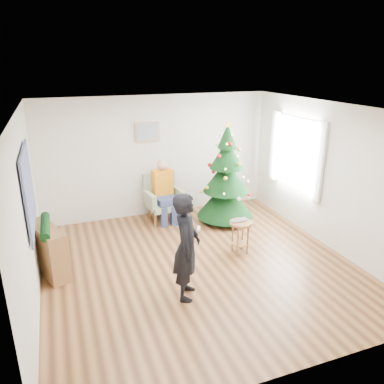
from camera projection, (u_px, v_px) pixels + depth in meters
name	position (u px, v px, depth m)	size (l,w,h in m)	color
floor	(199.00, 265.00, 6.30)	(5.00, 5.00, 0.00)	brown
ceiling	(200.00, 109.00, 5.44)	(5.00, 5.00, 0.00)	white
wall_back	(157.00, 156.00, 8.08)	(5.00, 5.00, 0.00)	silver
wall_front	(292.00, 273.00, 3.66)	(5.00, 5.00, 0.00)	silver
wall_left	(27.00, 214.00, 5.05)	(5.00, 5.00, 0.00)	silver
wall_right	(329.00, 176.00, 6.69)	(5.00, 5.00, 0.00)	silver
window_panel	(296.00, 153.00, 7.49)	(0.04, 1.30, 1.40)	white
curtains	(295.00, 153.00, 7.48)	(0.05, 1.75, 1.50)	white
christmas_tree	(226.00, 177.00, 7.76)	(1.19, 1.19, 2.15)	#3F2816
stool	(240.00, 237.00, 6.63)	(0.40, 0.40, 0.59)	brown
laptop	(241.00, 221.00, 6.53)	(0.33, 0.21, 0.03)	silver
armchair	(164.00, 203.00, 8.00)	(0.82, 0.77, 1.00)	gray
seated_person	(164.00, 191.00, 7.85)	(0.45, 0.63, 1.31)	navy
standing_man	(187.00, 247.00, 5.24)	(0.58, 0.38, 1.58)	black
game_controller	(199.00, 229.00, 5.18)	(0.04, 0.13, 0.04)	white
console	(49.00, 250.00, 5.97)	(0.30, 1.00, 0.80)	brown
garland	(45.00, 226.00, 5.83)	(0.14, 0.14, 0.90)	black
tapestry	(29.00, 190.00, 5.24)	(0.03, 1.50, 1.15)	black
framed_picture	(148.00, 132.00, 7.80)	(0.52, 0.05, 0.42)	tan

